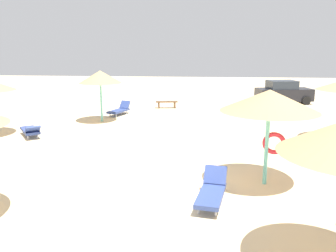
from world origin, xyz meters
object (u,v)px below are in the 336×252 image
at_px(lounger_5, 30,130).
at_px(parked_car, 283,92).
at_px(lounger_3, 119,110).
at_px(bench_0, 167,103).
at_px(parasol_3, 100,77).
at_px(parasol_0, 270,101).
at_px(lounger_0, 212,191).

xyz_separation_m(lounger_5, parked_car, (14.19, 11.48, 0.51)).
bearing_deg(lounger_3, parked_car, 26.95).
height_order(lounger_3, lounger_5, lounger_3).
bearing_deg(lounger_5, lounger_3, 62.79).
xyz_separation_m(lounger_3, parked_car, (11.22, 5.71, 0.50)).
bearing_deg(bench_0, parasol_3, -124.39).
bearing_deg(lounger_3, lounger_5, -117.21).
bearing_deg(lounger_3, parasol_3, -105.86).
height_order(parasol_3, lounger_3, parasol_3).
bearing_deg(lounger_5, parked_car, 38.97).
relative_size(parasol_0, lounger_5, 1.55).
relative_size(lounger_3, lounger_5, 1.03).
bearing_deg(parasol_3, lounger_5, -122.45).
relative_size(parasol_0, lounger_3, 1.51).
relative_size(lounger_0, lounger_3, 0.98).
relative_size(parasol_3, lounger_5, 1.51).
distance_m(lounger_0, lounger_5, 10.59).
distance_m(lounger_0, lounger_3, 13.42).
relative_size(lounger_3, parked_car, 0.46).
xyz_separation_m(parasol_0, lounger_5, (-10.03, 4.99, -2.28)).
relative_size(parasol_3, lounger_0, 1.50).
bearing_deg(parked_car, lounger_5, -141.03).
xyz_separation_m(parasol_3, bench_0, (3.27, 4.78, -2.18)).
bearing_deg(bench_0, lounger_5, -123.54).
distance_m(lounger_0, bench_0, 15.31).
height_order(parasol_0, lounger_5, parasol_0).
height_order(parasol_3, parked_car, parasol_3).
height_order(lounger_0, bench_0, lounger_0).
xyz_separation_m(parasol_3, lounger_5, (-2.40, -3.77, -2.21)).
xyz_separation_m(lounger_0, lounger_3, (-5.38, 12.29, -0.00)).
distance_m(lounger_3, parked_car, 12.60).
height_order(parasol_0, parasol_3, parasol_0).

